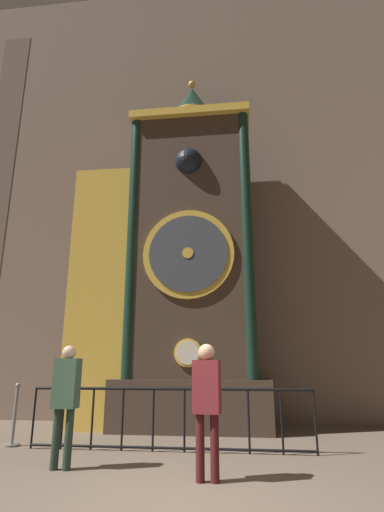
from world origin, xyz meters
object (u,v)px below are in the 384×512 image
at_px(visitor_near, 66,393).
at_px(stanchion_post, 14,425).
at_px(visitor_far, 207,396).
at_px(clock_tower, 172,265).

distance_m(visitor_near, stanchion_post, 2.26).
height_order(visitor_near, stanchion_post, visitor_near).
bearing_deg(visitor_far, visitor_near, 176.96).
bearing_deg(clock_tower, stanchion_post, -138.59).
height_order(visitor_far, stanchion_post, visitor_far).
relative_size(visitor_near, stanchion_post, 1.55).
height_order(clock_tower, visitor_far, clock_tower).
distance_m(clock_tower, stanchion_post, 4.71).
relative_size(clock_tower, visitor_far, 5.50).
bearing_deg(clock_tower, visitor_near, -103.35).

